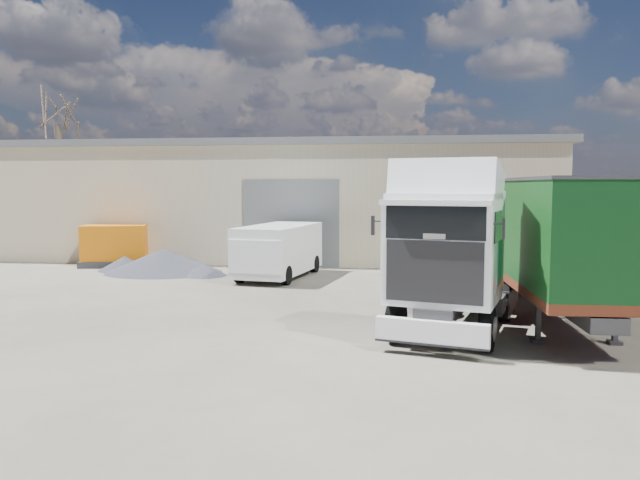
# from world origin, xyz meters

# --- Properties ---
(ground) EXTENTS (120.00, 120.00, 0.00)m
(ground) POSITION_xyz_m (0.00, 0.00, 0.00)
(ground) COLOR #282621
(ground) RESTS_ON ground
(warehouse) EXTENTS (30.60, 12.60, 5.42)m
(warehouse) POSITION_xyz_m (-6.00, 16.00, 2.66)
(warehouse) COLOR beige
(warehouse) RESTS_ON ground
(bare_tree) EXTENTS (4.00, 4.00, 9.60)m
(bare_tree) POSITION_xyz_m (-18.00, 20.00, 7.92)
(bare_tree) COLOR #382B21
(bare_tree) RESTS_ON ground
(tractor_unit) EXTENTS (3.59, 6.11, 3.90)m
(tractor_unit) POSITION_xyz_m (3.64, -1.21, 1.64)
(tractor_unit) COLOR black
(tractor_unit) RESTS_ON ground
(box_trailer) EXTENTS (2.65, 10.69, 3.53)m
(box_trailer) POSITION_xyz_m (6.13, 1.88, 2.15)
(box_trailer) COLOR #2D2D30
(box_trailer) RESTS_ON ground
(panel_van) EXTENTS (2.61, 4.90, 1.91)m
(panel_van) POSITION_xyz_m (-1.94, 6.81, 0.99)
(panel_van) COLOR black
(panel_van) RESTS_ON ground
(orange_skip) EXTENTS (3.10, 2.38, 1.71)m
(orange_skip) POSITION_xyz_m (-9.35, 9.34, 0.75)
(orange_skip) COLOR #2D2D30
(orange_skip) RESTS_ON ground
(gravel_heap) EXTENTS (5.79, 5.22, 0.94)m
(gravel_heap) POSITION_xyz_m (-6.64, 7.61, 0.43)
(gravel_heap) COLOR black
(gravel_heap) RESTS_ON ground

